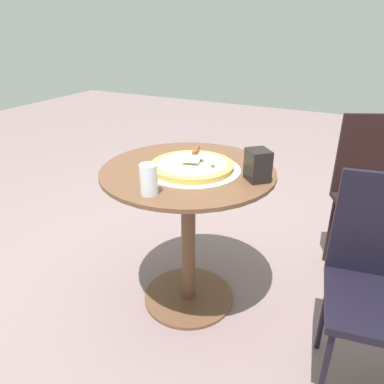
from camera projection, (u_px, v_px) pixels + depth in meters
ground_plane at (189, 297)px, 1.99m from camera, size 10.00×10.00×0.00m
patio_table at (188, 214)px, 1.77m from camera, size 0.81×0.81×0.76m
pizza_on_tray at (192, 166)px, 1.65m from camera, size 0.44×0.44×0.05m
pizza_server at (194, 154)px, 1.69m from camera, size 0.10×0.22×0.02m
drinking_cup at (149, 179)px, 1.40m from camera, size 0.07×0.07×0.12m
napkin_dispenser at (258, 165)px, 1.52m from camera, size 0.13×0.13×0.13m
patio_chair_near at (381, 276)px, 1.35m from camera, size 0.43×0.43×0.88m
patio_chair_corner at (372, 188)px, 1.99m from camera, size 0.49×0.49×0.93m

